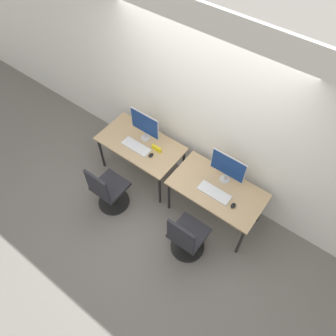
% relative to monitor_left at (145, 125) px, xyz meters
% --- Properties ---
extents(ground_plane, '(20.00, 20.00, 0.00)m').
position_rel_monitor_left_xyz_m(ground_plane, '(0.68, -0.48, -0.99)').
color(ground_plane, slate).
extents(wall_back, '(12.00, 0.05, 2.80)m').
position_rel_monitor_left_xyz_m(wall_back, '(0.68, 0.35, 0.41)').
color(wall_back, silver).
rests_on(wall_back, ground_plane).
extents(desk_left, '(1.28, 0.71, 0.70)m').
position_rel_monitor_left_xyz_m(desk_left, '(0.00, -0.13, -0.35)').
color(desk_left, tan).
rests_on(desk_left, ground_plane).
extents(monitor_left, '(0.50, 0.14, 0.50)m').
position_rel_monitor_left_xyz_m(monitor_left, '(0.00, 0.00, 0.00)').
color(monitor_left, '#B2B2B7').
rests_on(monitor_left, desk_left).
extents(keyboard_left, '(0.45, 0.17, 0.02)m').
position_rel_monitor_left_xyz_m(keyboard_left, '(0.00, -0.23, -0.27)').
color(keyboard_left, silver).
rests_on(keyboard_left, desk_left).
extents(mouse_left, '(0.06, 0.09, 0.03)m').
position_rel_monitor_left_xyz_m(mouse_left, '(0.28, -0.23, -0.27)').
color(mouse_left, black).
rests_on(mouse_left, desk_left).
extents(office_chair_left, '(0.48, 0.48, 0.92)m').
position_rel_monitor_left_xyz_m(office_chair_left, '(0.02, -0.92, -0.61)').
color(office_chair_left, black).
rests_on(office_chair_left, ground_plane).
extents(desk_right, '(1.28, 0.71, 0.70)m').
position_rel_monitor_left_xyz_m(desk_right, '(1.35, -0.13, -0.35)').
color(desk_right, tan).
rests_on(desk_right, ground_plane).
extents(monitor_right, '(0.50, 0.14, 0.50)m').
position_rel_monitor_left_xyz_m(monitor_right, '(1.35, 0.06, 0.00)').
color(monitor_right, '#B2B2B7').
rests_on(monitor_right, desk_right).
extents(keyboard_right, '(0.45, 0.17, 0.02)m').
position_rel_monitor_left_xyz_m(keyboard_right, '(1.35, -0.22, -0.27)').
color(keyboard_right, silver).
rests_on(keyboard_right, desk_right).
extents(mouse_right, '(0.06, 0.09, 0.03)m').
position_rel_monitor_left_xyz_m(mouse_right, '(1.66, -0.24, -0.27)').
color(mouse_right, black).
rests_on(mouse_right, desk_right).
extents(office_chair_right, '(0.48, 0.48, 0.92)m').
position_rel_monitor_left_xyz_m(office_chair_right, '(1.35, -0.84, -0.61)').
color(office_chair_right, black).
rests_on(office_chair_right, ground_plane).
extents(placard_left, '(0.16, 0.03, 0.08)m').
position_rel_monitor_left_xyz_m(placard_left, '(0.28, -0.10, -0.24)').
color(placard_left, yellow).
rests_on(placard_left, desk_left).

